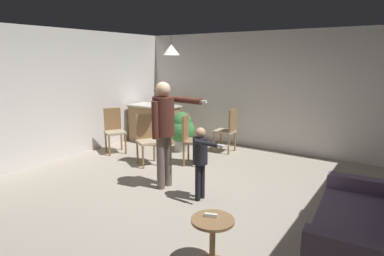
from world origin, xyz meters
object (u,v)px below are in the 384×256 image
(dining_chair_by_counter, at_px, (228,129))
(spare_remote_on_table, at_px, (211,215))
(dining_chair_centre_back, at_px, (147,138))
(dining_chair_spare, at_px, (114,129))
(potted_plant_corner, at_px, (182,130))
(person_adult, at_px, (164,123))
(person_child, at_px, (201,156))
(dining_chair_near_wall, at_px, (191,138))
(kitchen_counter, at_px, (154,123))
(couch_floral, at_px, (365,230))
(side_table_by_couch, at_px, (212,236))

(dining_chair_by_counter, xyz_separation_m, spare_remote_on_table, (1.79, -3.78, -0.01))
(dining_chair_centre_back, distance_m, dining_chair_spare, 1.20)
(dining_chair_spare, bearing_deg, potted_plant_corner, 157.72)
(person_adult, xyz_separation_m, dining_chair_spare, (-2.24, 0.99, -0.53))
(dining_chair_spare, bearing_deg, dining_chair_centre_back, 108.89)
(spare_remote_on_table, bearing_deg, dining_chair_by_counter, 115.38)
(person_child, height_order, dining_chair_spare, person_child)
(dining_chair_near_wall, bearing_deg, person_child, 19.35)
(dining_chair_by_counter, distance_m, dining_chair_near_wall, 1.19)
(person_adult, height_order, dining_chair_by_counter, person_adult)
(kitchen_counter, xyz_separation_m, spare_remote_on_table, (3.78, -3.58, 0.06))
(kitchen_counter, xyz_separation_m, dining_chair_centre_back, (1.04, -1.44, 0.07))
(dining_chair_centre_back, height_order, potted_plant_corner, dining_chair_centre_back)
(couch_floral, relative_size, kitchen_counter, 1.48)
(dining_chair_near_wall, distance_m, dining_chair_centre_back, 0.88)
(side_table_by_couch, height_order, spare_remote_on_table, spare_remote_on_table)
(dining_chair_near_wall, height_order, dining_chair_centre_back, same)
(kitchen_counter, height_order, dining_chair_by_counter, dining_chair_by_counter)
(kitchen_counter, bearing_deg, couch_floral, -27.17)
(person_adult, bearing_deg, dining_chair_centre_back, -124.10)
(dining_chair_centre_back, bearing_deg, dining_chair_spare, -71.05)
(kitchen_counter, relative_size, person_adult, 0.72)
(side_table_by_couch, bearing_deg, person_adult, 141.01)
(person_child, xyz_separation_m, potted_plant_corner, (-1.79, 2.02, -0.19))
(kitchen_counter, height_order, person_child, person_child)
(potted_plant_corner, bearing_deg, person_child, -48.56)
(couch_floral, distance_m, side_table_by_couch, 1.61)
(side_table_by_couch, distance_m, dining_chair_centre_back, 3.52)
(person_child, bearing_deg, dining_chair_near_wall, -139.30)
(person_child, relative_size, spare_remote_on_table, 8.56)
(dining_chair_near_wall, relative_size, potted_plant_corner, 1.10)
(person_adult, distance_m, potted_plant_corner, 2.27)
(dining_chair_centre_back, bearing_deg, kitchen_counter, -114.58)
(couch_floral, relative_size, dining_chair_near_wall, 1.86)
(dining_chair_by_counter, relative_size, dining_chair_centre_back, 1.00)
(kitchen_counter, relative_size, side_table_by_couch, 2.42)
(couch_floral, distance_m, kitchen_counter, 5.72)
(dining_chair_spare, relative_size, spare_remote_on_table, 7.69)
(dining_chair_by_counter, bearing_deg, kitchen_counter, 92.47)
(person_adult, distance_m, dining_chair_centre_back, 1.42)
(dining_chair_near_wall, height_order, potted_plant_corner, dining_chair_near_wall)
(kitchen_counter, distance_m, dining_chair_by_counter, 2.00)
(dining_chair_centre_back, xyz_separation_m, dining_chair_spare, (-1.18, 0.22, 0.00))
(couch_floral, xyz_separation_m, dining_chair_centre_back, (-4.05, 1.17, 0.21))
(person_adult, xyz_separation_m, dining_chair_centre_back, (-1.06, 0.77, -0.53))
(person_child, distance_m, dining_chair_spare, 3.18)
(person_adult, bearing_deg, dining_chair_near_wall, -163.70)
(dining_chair_by_counter, xyz_separation_m, potted_plant_corner, (-0.92, -0.48, -0.05))
(dining_chair_near_wall, bearing_deg, dining_chair_spare, -101.97)
(spare_remote_on_table, bearing_deg, potted_plant_corner, 129.48)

